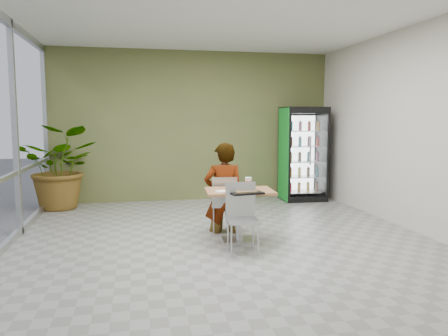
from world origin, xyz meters
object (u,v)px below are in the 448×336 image
at_px(cafeteria_tray, 245,192).
at_px(potted_plant, 61,167).
at_px(beverage_fridge, 303,154).
at_px(chair_far, 224,200).
at_px(seated_woman, 224,197).
at_px(soda_cup, 248,183).
at_px(dining_table, 239,205).
at_px(chair_near, 242,211).

bearing_deg(cafeteria_tray, potted_plant, 130.94).
distance_m(beverage_fridge, potted_plant, 4.98).
xyz_separation_m(chair_far, cafeteria_tray, (0.11, -0.86, 0.25)).
height_order(seated_woman, soda_cup, seated_woman).
relative_size(dining_table, soda_cup, 6.02).
relative_size(dining_table, chair_far, 1.14).
xyz_separation_m(seated_woman, soda_cup, (0.25, -0.53, 0.28)).
bearing_deg(chair_far, dining_table, 106.78).
height_order(chair_far, seated_woman, seated_woman).
height_order(dining_table, potted_plant, potted_plant).
xyz_separation_m(chair_far, potted_plant, (-2.74, 2.43, 0.31)).
bearing_deg(soda_cup, seated_woman, 115.39).
distance_m(dining_table, cafeteria_tray, 0.38).
relative_size(chair_far, beverage_fridge, 0.44).
distance_m(chair_far, cafeteria_tray, 0.90).
bearing_deg(potted_plant, chair_near, -50.96).
xyz_separation_m(soda_cup, potted_plant, (-3.00, 2.92, -0.01)).
distance_m(dining_table, chair_far, 0.57).
xyz_separation_m(dining_table, chair_far, (-0.11, 0.56, -0.02)).
distance_m(chair_near, seated_woman, 1.03).
height_order(beverage_fridge, potted_plant, beverage_fridge).
xyz_separation_m(chair_far, beverage_fridge, (2.24, 2.35, 0.49)).
distance_m(dining_table, soda_cup, 0.34).
height_order(seated_woman, potted_plant, potted_plant).
distance_m(dining_table, beverage_fridge, 3.63).
bearing_deg(chair_far, beverage_fridge, -127.96).
height_order(seated_woman, cafeteria_tray, seated_woman).
xyz_separation_m(chair_far, soda_cup, (0.26, -0.49, 0.32)).
height_order(soda_cup, beverage_fridge, beverage_fridge).
distance_m(soda_cup, potted_plant, 4.19).
bearing_deg(seated_woman, beverage_fridge, -128.35).
xyz_separation_m(dining_table, potted_plant, (-2.85, 2.99, 0.29)).
bearing_deg(seated_woman, cafeteria_tray, 102.27).
distance_m(seated_woman, soda_cup, 0.65).
height_order(chair_near, beverage_fridge, beverage_fridge).
bearing_deg(seated_woman, chair_near, 97.03).
distance_m(chair_far, chair_near, 0.99).
bearing_deg(chair_far, potted_plant, -35.92).
xyz_separation_m(seated_woman, beverage_fridge, (2.23, 2.31, 0.46)).
height_order(chair_far, beverage_fridge, beverage_fridge).
bearing_deg(potted_plant, dining_table, -46.35).
bearing_deg(beverage_fridge, seated_woman, -132.22).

